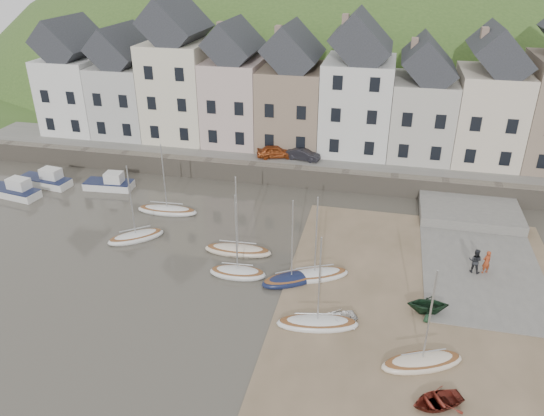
% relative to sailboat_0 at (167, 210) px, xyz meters
% --- Properties ---
extents(ground, '(160.00, 160.00, 0.00)m').
position_rel_sailboat_0_xyz_m(ground, '(9.72, -8.95, -0.26)').
color(ground, '#433E34').
rests_on(ground, ground).
extents(quay_land, '(90.00, 30.00, 1.50)m').
position_rel_sailboat_0_xyz_m(quay_land, '(9.72, 23.05, 0.49)').
color(quay_land, '#385522').
rests_on(quay_land, ground).
extents(quay_street, '(70.00, 7.00, 0.10)m').
position_rel_sailboat_0_xyz_m(quay_street, '(9.72, 11.55, 1.29)').
color(quay_street, slate).
rests_on(quay_street, quay_land).
extents(seawall, '(70.00, 1.20, 1.80)m').
position_rel_sailboat_0_xyz_m(seawall, '(9.72, 8.05, 0.64)').
color(seawall, slate).
rests_on(seawall, ground).
extents(beach, '(18.00, 26.00, 0.06)m').
position_rel_sailboat_0_xyz_m(beach, '(20.72, -8.95, -0.23)').
color(beach, brown).
rests_on(beach, ground).
extents(slipway, '(8.00, 18.00, 0.12)m').
position_rel_sailboat_0_xyz_m(slipway, '(24.72, -0.95, -0.20)').
color(slipway, slate).
rests_on(slipway, ground).
extents(hillside, '(134.40, 84.00, 84.00)m').
position_rel_sailboat_0_xyz_m(hillside, '(4.72, 51.05, -18.25)').
color(hillside, '#385522').
rests_on(hillside, ground).
extents(townhouse_terrace, '(61.05, 8.00, 13.93)m').
position_rel_sailboat_0_xyz_m(townhouse_terrace, '(11.48, 15.05, 7.06)').
color(townhouse_terrace, silver).
rests_on(townhouse_terrace, quay_land).
extents(sailboat_0, '(5.25, 1.77, 6.32)m').
position_rel_sailboat_0_xyz_m(sailboat_0, '(0.00, 0.00, 0.00)').
color(sailboat_0, silver).
rests_on(sailboat_0, ground).
extents(sailboat_1, '(4.28, 3.84, 6.32)m').
position_rel_sailboat_0_xyz_m(sailboat_1, '(-0.56, -4.71, 0.00)').
color(sailboat_1, silver).
rests_on(sailboat_1, ground).
extents(sailboat_2, '(5.06, 1.76, 6.32)m').
position_rel_sailboat_0_xyz_m(sailboat_2, '(7.60, -4.87, 0.00)').
color(sailboat_2, beige).
rests_on(sailboat_2, ground).
extents(sailboat_3, '(3.99, 1.74, 6.32)m').
position_rel_sailboat_0_xyz_m(sailboat_3, '(8.39, -7.69, 0.01)').
color(sailboat_3, silver).
rests_on(sailboat_3, ground).
extents(sailboat_4, '(4.95, 3.30, 6.32)m').
position_rel_sailboat_0_xyz_m(sailboat_4, '(13.55, -6.82, 0.00)').
color(sailboat_4, silver).
rests_on(sailboat_4, ground).
extents(sailboat_5, '(4.35, 3.46, 6.32)m').
position_rel_sailboat_0_xyz_m(sailboat_5, '(12.11, -7.63, 0.01)').
color(sailboat_5, '#131B3D').
rests_on(sailboat_5, ground).
extents(sailboat_6, '(5.08, 2.43, 6.32)m').
position_rel_sailboat_0_xyz_m(sailboat_6, '(14.46, -11.75, 0.00)').
color(sailboat_6, silver).
rests_on(sailboat_6, ground).
extents(sailboat_7, '(4.81, 3.20, 6.32)m').
position_rel_sailboat_0_xyz_m(sailboat_7, '(20.39, -13.69, 0.00)').
color(sailboat_7, beige).
rests_on(sailboat_7, ground).
extents(motorboat_0, '(5.33, 2.41, 1.70)m').
position_rel_sailboat_0_xyz_m(motorboat_0, '(-13.28, 2.78, 0.32)').
color(motorboat_0, silver).
rests_on(motorboat_0, ground).
extents(motorboat_1, '(5.59, 2.60, 1.70)m').
position_rel_sailboat_0_xyz_m(motorboat_1, '(-14.74, 0.07, 0.32)').
color(motorboat_1, silver).
rests_on(motorboat_1, ground).
extents(motorboat_2, '(4.54, 2.07, 1.70)m').
position_rel_sailboat_0_xyz_m(motorboat_2, '(-7.02, 3.35, 0.32)').
color(motorboat_2, silver).
rests_on(motorboat_2, ground).
extents(rowboat_white, '(3.47, 3.18, 0.59)m').
position_rel_sailboat_0_xyz_m(rowboat_white, '(15.36, -11.34, 0.09)').
color(rowboat_white, white).
rests_on(rowboat_white, beach).
extents(rowboat_green, '(2.78, 2.49, 1.31)m').
position_rel_sailboat_0_xyz_m(rowboat_green, '(20.82, -9.03, 0.46)').
color(rowboat_green, '#15301C').
rests_on(rowboat_green, beach).
extents(rowboat_red, '(3.20, 2.90, 0.54)m').
position_rel_sailboat_0_xyz_m(rowboat_red, '(21.00, -16.35, 0.07)').
color(rowboat_red, maroon).
rests_on(rowboat_red, beach).
extents(person_red, '(0.75, 0.66, 1.72)m').
position_rel_sailboat_0_xyz_m(person_red, '(24.82, -3.75, 0.72)').
color(person_red, '#9E3B1C').
rests_on(person_red, slipway).
extents(person_dark, '(1.02, 0.89, 1.77)m').
position_rel_sailboat_0_xyz_m(person_dark, '(24.08, -3.81, 0.75)').
color(person_dark, '#222327').
rests_on(person_dark, slipway).
extents(car_left, '(3.84, 2.40, 1.22)m').
position_rel_sailboat_0_xyz_m(car_left, '(6.97, 10.55, 1.95)').
color(car_left, '#953C15').
rests_on(car_left, quay_street).
extents(car_right, '(3.46, 1.77, 1.09)m').
position_rel_sailboat_0_xyz_m(car_right, '(9.73, 10.55, 1.88)').
color(car_right, black).
rests_on(car_right, quay_street).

